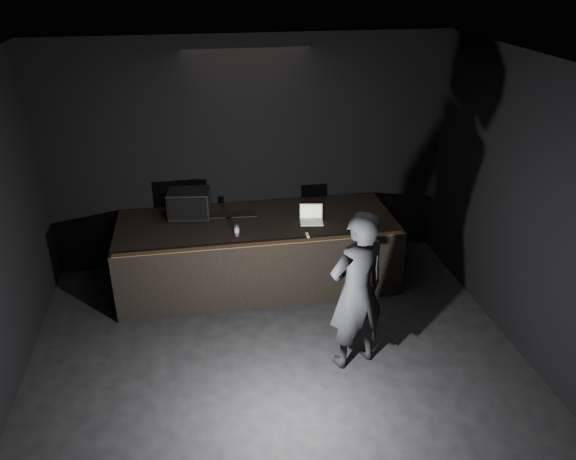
% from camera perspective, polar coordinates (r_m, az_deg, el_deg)
% --- Properties ---
extents(ground, '(7.00, 7.00, 0.00)m').
position_cam_1_polar(ground, '(6.43, 0.21, -17.82)').
color(ground, black).
rests_on(ground, ground).
extents(room_walls, '(6.10, 7.10, 3.52)m').
position_cam_1_polar(room_walls, '(5.22, 0.25, -1.69)').
color(room_walls, black).
rests_on(room_walls, ground).
extents(stage_riser, '(4.00, 1.50, 1.00)m').
position_cam_1_polar(stage_riser, '(8.33, -3.10, -2.25)').
color(stage_riser, black).
rests_on(stage_riser, ground).
extents(riser_lip, '(3.92, 0.10, 0.01)m').
position_cam_1_polar(riser_lip, '(7.47, -2.52, -1.41)').
color(riser_lip, brown).
rests_on(riser_lip, stage_riser).
extents(stage_monitor, '(0.64, 0.51, 0.39)m').
position_cam_1_polar(stage_monitor, '(8.31, -10.00, 2.66)').
color(stage_monitor, black).
rests_on(stage_monitor, stage_riser).
extents(cable, '(1.02, 0.10, 0.02)m').
position_cam_1_polar(cable, '(8.24, -6.70, 1.24)').
color(cable, black).
rests_on(cable, stage_riser).
extents(laptop, '(0.36, 0.33, 0.22)m').
position_cam_1_polar(laptop, '(8.09, 2.39, 1.31)').
color(laptop, silver).
rests_on(laptop, stage_riser).
extents(beer_can, '(0.07, 0.07, 0.16)m').
position_cam_1_polar(beer_can, '(7.68, -5.24, -0.03)').
color(beer_can, silver).
rests_on(beer_can, stage_riser).
extents(plastic_cup, '(0.07, 0.07, 0.09)m').
position_cam_1_polar(plastic_cup, '(8.16, 2.55, 1.44)').
color(plastic_cup, white).
rests_on(plastic_cup, stage_riser).
extents(wii_remote, '(0.04, 0.14, 0.03)m').
position_cam_1_polar(wii_remote, '(7.67, 2.00, -0.55)').
color(wii_remote, white).
rests_on(wii_remote, stage_riser).
extents(person, '(0.84, 0.68, 2.00)m').
position_cam_1_polar(person, '(6.51, 7.00, -6.18)').
color(person, black).
rests_on(person, ground).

